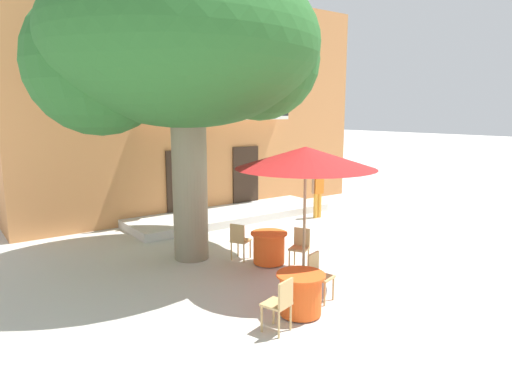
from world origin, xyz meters
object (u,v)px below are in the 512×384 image
Objects in this scene: cafe_chair_middle_0 at (318,273)px; cafe_umbrella at (306,158)px; cafe_chair_near_tree_0 at (239,239)px; cafe_table_middle at (301,294)px; cafe_chair_middle_1 at (280,302)px; cafe_chair_near_tree_1 at (300,245)px; cafe_table_near_tree at (269,248)px; pedestrian_near_entrance at (318,191)px; plane_tree at (181,50)px.

cafe_umbrella is at bearing 62.91° from cafe_chair_middle_0.
cafe_table_middle is (-0.79, -3.09, -0.14)m from cafe_chair_near_tree_0.
cafe_chair_middle_1 is (-1.49, -3.38, 0.00)m from cafe_chair_near_tree_0.
cafe_table_middle is at bearing -131.58° from cafe_chair_near_tree_1.
cafe_table_near_tree is 5.04m from pedestrian_near_entrance.
cafe_table_middle is at bearing 22.45° from cafe_chair_middle_1.
cafe_table_near_tree is at bearing 124.34° from cafe_chair_near_tree_1.
cafe_table_near_tree is at bearing 63.87° from cafe_table_middle.
plane_tree reaches higher than cafe_table_middle.
plane_tree is at bearing 132.05° from cafe_table_near_tree.
cafe_chair_middle_0 is at bearing -103.30° from cafe_table_near_tree.
plane_tree is 4.58m from cafe_chair_near_tree_0.
cafe_table_near_tree is 2.75m from cafe_table_middle.
cafe_chair_near_tree_0 is 2.83m from cafe_umbrella.
pedestrian_near_entrance is at bearing 41.69° from cafe_chair_near_tree_1.
cafe_table_near_tree is at bearing -146.90° from pedestrian_near_entrance.
cafe_chair_near_tree_1 is 1.00× the size of cafe_chair_middle_0.
cafe_umbrella is (1.32, -2.78, -2.31)m from plane_tree.
cafe_chair_near_tree_1 is at bearing -50.03° from plane_tree.
cafe_chair_middle_1 is at bearing -141.23° from cafe_umbrella.
plane_tree is 6.96m from pedestrian_near_entrance.
cafe_chair_near_tree_0 is 0.56× the size of pedestrian_near_entrance.
cafe_chair_middle_1 is at bearing -157.55° from cafe_table_middle.
cafe_umbrella reaches higher than cafe_table_near_tree.
cafe_chair_near_tree_0 is 1.00× the size of cafe_chair_near_tree_1.
cafe_chair_middle_0 is at bearing -91.98° from cafe_chair_near_tree_0.
cafe_table_middle is 0.77m from cafe_chair_middle_1.
plane_tree is 4.30× the size of pedestrian_near_entrance.
plane_tree is 7.68× the size of cafe_chair_near_tree_0.
pedestrian_near_entrance is at bearing 41.97° from cafe_chair_middle_1.
cafe_chair_near_tree_1 is 0.31× the size of cafe_umbrella.
cafe_umbrella is at bearing -64.55° from plane_tree.
cafe_chair_middle_1 is (-2.33, -2.13, 0.00)m from cafe_chair_near_tree_1.
plane_tree is 6.03m from cafe_table_middle.
cafe_chair_near_tree_1 is (1.79, -2.14, -4.39)m from plane_tree.
pedestrian_near_entrance reaches higher than cafe_chair_near_tree_1.
cafe_chair_middle_0 is 1.00× the size of cafe_chair_middle_1.
cafe_chair_near_tree_0 is (0.95, -0.89, -4.39)m from plane_tree.
plane_tree reaches higher than cafe_chair_middle_0.
cafe_chair_near_tree_0 is 1.00× the size of cafe_chair_middle_0.
cafe_umbrella reaches higher than cafe_table_middle.
cafe_chair_near_tree_1 is 1.81m from cafe_chair_middle_0.
cafe_chair_near_tree_1 is 2.23m from cafe_umbrella.
cafe_umbrella is 6.07m from pedestrian_near_entrance.
plane_tree is at bearing 136.94° from cafe_chair_near_tree_0.
plane_tree is 2.41× the size of cafe_umbrella.
cafe_chair_near_tree_0 is at bearing 66.23° from cafe_chair_middle_1.
pedestrian_near_entrance reaches higher than cafe_chair_near_tree_0.
plane_tree is 6.15m from cafe_chair_middle_1.
cafe_chair_near_tree_0 is at bearing -43.06° from plane_tree.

